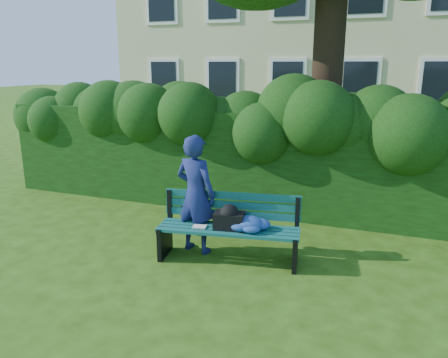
% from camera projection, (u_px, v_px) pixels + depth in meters
% --- Properties ---
extents(ground, '(80.00, 80.00, 0.00)m').
position_uv_depth(ground, '(209.00, 254.00, 6.17)').
color(ground, '#2B480D').
rests_on(ground, ground).
extents(hedge, '(10.00, 1.00, 1.80)m').
position_uv_depth(hedge, '(255.00, 161.00, 7.93)').
color(hedge, black).
rests_on(hedge, ground).
extents(park_bench, '(1.96, 0.86, 0.89)m').
position_uv_depth(park_bench, '(234.00, 225.00, 5.88)').
color(park_bench, '#105149').
rests_on(park_bench, ground).
extents(man_reading, '(0.68, 0.51, 1.68)m').
position_uv_depth(man_reading, '(196.00, 194.00, 6.10)').
color(man_reading, navy).
rests_on(man_reading, ground).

